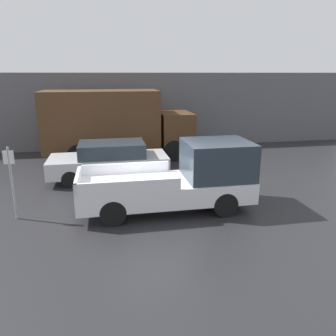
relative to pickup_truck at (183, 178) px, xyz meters
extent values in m
plane|color=#232326|center=(-1.00, 0.10, -1.01)|extent=(60.00, 60.00, 0.00)
cube|color=#56565B|center=(-1.00, 9.48, 1.15)|extent=(28.00, 0.15, 4.32)
cube|color=silver|center=(-0.59, 0.00, -0.34)|extent=(5.51, 2.03, 0.65)
cube|color=#28333D|center=(1.12, 0.00, 0.58)|extent=(2.09, 1.91, 1.19)
cube|color=silver|center=(-1.83, 0.96, 0.17)|extent=(3.03, 0.10, 0.36)
cube|color=silver|center=(-1.83, -0.96, 0.17)|extent=(3.03, 0.10, 0.36)
cube|color=silver|center=(-3.30, 0.00, 0.17)|extent=(0.10, 2.03, 0.36)
cylinder|color=black|center=(1.12, 0.90, -0.62)|extent=(0.77, 0.26, 0.77)
cylinder|color=black|center=(1.12, -0.90, -0.62)|extent=(0.77, 0.26, 0.77)
cylinder|color=black|center=(-2.30, 0.90, -0.62)|extent=(0.77, 0.26, 0.77)
cylinder|color=black|center=(-2.30, -0.90, -0.62)|extent=(0.77, 0.26, 0.77)
cube|color=#B7BABF|center=(-2.33, 3.62, -0.38)|extent=(4.85, 1.98, 0.69)
cube|color=#28333D|center=(-2.19, 3.62, 0.25)|extent=(2.67, 1.74, 0.58)
cylinder|color=black|center=(-0.83, 4.51, -0.67)|extent=(0.67, 0.22, 0.67)
cylinder|color=black|center=(-0.83, 2.74, -0.67)|extent=(0.67, 0.22, 0.67)
cylinder|color=black|center=(-3.83, 4.51, -0.67)|extent=(0.67, 0.22, 0.67)
cylinder|color=black|center=(-3.83, 2.74, -0.67)|extent=(0.67, 0.22, 0.67)
cube|color=#472D19|center=(1.24, 7.11, 0.39)|extent=(1.65, 2.39, 1.81)
cube|color=#472D19|center=(-2.58, 7.11, 0.97)|extent=(5.69, 2.52, 2.97)
cylinder|color=black|center=(0.94, 8.23, -0.49)|extent=(1.05, 0.30, 1.05)
cylinder|color=black|center=(0.94, 5.98, -0.49)|extent=(1.05, 0.30, 1.05)
cylinder|color=black|center=(-3.74, 8.23, -0.49)|extent=(1.05, 0.30, 1.05)
cylinder|color=black|center=(-3.74, 5.98, -0.49)|extent=(1.05, 0.30, 1.05)
cylinder|color=gray|center=(-5.19, 0.10, 0.11)|extent=(0.07, 0.07, 2.24)
cube|color=silver|center=(-5.19, 0.08, 0.93)|extent=(0.30, 0.02, 0.40)
cube|color=#194CB2|center=(1.43, 9.16, -0.48)|extent=(0.45, 0.40, 1.06)
camera|label=1|loc=(-2.36, -9.79, 3.27)|focal=35.00mm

